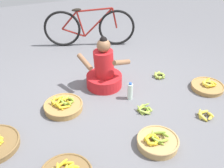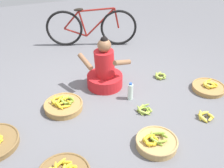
{
  "view_description": "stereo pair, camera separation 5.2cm",
  "coord_description": "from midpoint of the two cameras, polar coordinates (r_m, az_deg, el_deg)",
  "views": [
    {
      "loc": [
        -1.08,
        -2.76,
        2.16
      ],
      "look_at": [
        0.0,
        -0.2,
        0.35
      ],
      "focal_mm": 42.22,
      "sensor_mm": 36.0,
      "label": 1
    },
    {
      "loc": [
        -1.03,
        -2.78,
        2.16
      ],
      "look_at": [
        0.0,
        -0.2,
        0.35
      ],
      "focal_mm": 42.22,
      "sensor_mm": 36.0,
      "label": 2
    }
  ],
  "objects": [
    {
      "name": "ground_plane",
      "position": [
        3.67,
        -0.76,
        -3.01
      ],
      "size": [
        10.0,
        10.0,
        0.0
      ],
      "primitive_type": "plane",
      "color": "slate"
    },
    {
      "name": "vendor_woman_front",
      "position": [
        3.79,
        -1.21,
        2.78
      ],
      "size": [
        0.69,
        0.54,
        0.78
      ],
      "color": "red",
      "rests_on": "ground"
    },
    {
      "name": "bicycle_leaning",
      "position": [
        5.06,
        -4.2,
        12.12
      ],
      "size": [
        1.62,
        0.61,
        0.73
      ],
      "color": "black",
      "rests_on": "ground"
    },
    {
      "name": "banana_basket_near_bicycle",
      "position": [
        2.99,
        10.09,
        -12.31
      ],
      "size": [
        0.46,
        0.46,
        0.17
      ],
      "color": "tan",
      "rests_on": "ground"
    },
    {
      "name": "banana_basket_back_right",
      "position": [
        4.06,
        20.51,
        -0.67
      ],
      "size": [
        0.47,
        0.47,
        0.13
      ],
      "color": "#A87F47",
      "rests_on": "ground"
    },
    {
      "name": "banana_basket_near_vendor",
      "position": [
        3.49,
        -10.05,
        -4.56
      ],
      "size": [
        0.51,
        0.51,
        0.16
      ],
      "color": "#A87F47",
      "rests_on": "ground"
    },
    {
      "name": "loose_bananas_back_center",
      "position": [
        4.17,
        10.84,
        1.75
      ],
      "size": [
        0.2,
        0.21,
        0.09
      ],
      "color": "#9EB747",
      "rests_on": "ground"
    },
    {
      "name": "loose_bananas_mid_left",
      "position": [
        3.44,
        7.42,
        -5.62
      ],
      "size": [
        0.22,
        0.23,
        0.09
      ],
      "color": "#9EB747",
      "rests_on": "ground"
    },
    {
      "name": "loose_bananas_front_center",
      "position": [
        3.51,
        20.01,
        -6.59
      ],
      "size": [
        0.22,
        0.22,
        0.1
      ],
      "color": "yellow",
      "rests_on": "ground"
    },
    {
      "name": "water_bottle",
      "position": [
        3.59,
        4.4,
        -1.64
      ],
      "size": [
        0.07,
        0.07,
        0.26
      ],
      "color": "silver",
      "rests_on": "ground"
    }
  ]
}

